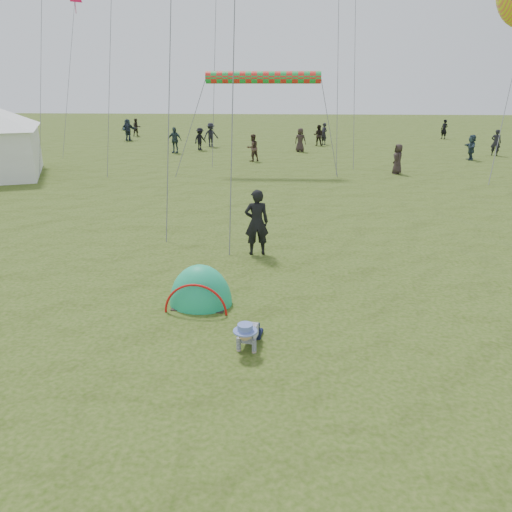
{
  "coord_description": "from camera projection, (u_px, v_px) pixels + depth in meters",
  "views": [
    {
      "loc": [
        0.99,
        -8.22,
        4.89
      ],
      "look_at": [
        0.33,
        2.76,
        1.0
      ],
      "focal_mm": 35.0,
      "sensor_mm": 36.0,
      "label": 1
    }
  ],
  "objects": [
    {
      "name": "crawling_toddler",
      "position": [
        248.0,
        333.0,
        9.55
      ],
      "size": [
        0.71,
        0.91,
        0.63
      ],
      "primitive_type": null,
      "rotation": [
        0.0,
        0.0,
        -0.17
      ],
      "color": "black",
      "rests_on": "ground"
    },
    {
      "name": "rainbow_tube_kite",
      "position": [
        263.0,
        77.0,
        26.55
      ],
      "size": [
        6.13,
        0.64,
        0.64
      ],
      "primitive_type": "cylinder",
      "rotation": [
        0.0,
        1.57,
        0.0
      ],
      "color": "red"
    },
    {
      "name": "crowd_person_10",
      "position": [
        398.0,
        159.0,
        27.26
      ],
      "size": [
        0.59,
        0.83,
        1.61
      ],
      "primitive_type": "imported",
      "rotation": [
        0.0,
        0.0,
        4.81
      ],
      "color": "#2E2321",
      "rests_on": "ground"
    },
    {
      "name": "crowd_person_1",
      "position": [
        318.0,
        135.0,
        39.08
      ],
      "size": [
        0.88,
        0.75,
        1.59
      ],
      "primitive_type": "imported",
      "rotation": [
        0.0,
        0.0,
        2.92
      ],
      "color": "black",
      "rests_on": "ground"
    },
    {
      "name": "crowd_person_7",
      "position": [
        137.0,
        128.0,
        45.41
      ],
      "size": [
        0.98,
        0.94,
        1.58
      ],
      "primitive_type": "imported",
      "rotation": [
        0.0,
        0.0,
        0.65
      ],
      "color": "#2A231F",
      "rests_on": "ground"
    },
    {
      "name": "crowd_person_15",
      "position": [
        211.0,
        135.0,
        38.27
      ],
      "size": [
        1.34,
        1.15,
        1.8
      ],
      "primitive_type": "imported",
      "rotation": [
        0.0,
        0.0,
        0.52
      ],
      "color": "black",
      "rests_on": "ground"
    },
    {
      "name": "crowd_person_4",
      "position": [
        300.0,
        140.0,
        35.66
      ],
      "size": [
        0.94,
        0.76,
        1.66
      ],
      "primitive_type": "imported",
      "rotation": [
        0.0,
        0.0,
        2.82
      ],
      "color": "#2E2321",
      "rests_on": "ground"
    },
    {
      "name": "crowd_person_13",
      "position": [
        253.0,
        148.0,
        31.49
      ],
      "size": [
        1.03,
        1.0,
        1.68
      ],
      "primitive_type": "imported",
      "rotation": [
        0.0,
        0.0,
        3.78
      ],
      "color": "#47342B",
      "rests_on": "ground"
    },
    {
      "name": "crowd_person_8",
      "position": [
        175.0,
        140.0,
        35.04
      ],
      "size": [
        1.11,
        0.65,
        1.78
      ],
      "primitive_type": "imported",
      "rotation": [
        0.0,
        0.0,
        6.07
      ],
      "color": "#2D3E45",
      "rests_on": "ground"
    },
    {
      "name": "crowd_person_5",
      "position": [
        128.0,
        130.0,
        42.18
      ],
      "size": [
        1.12,
        1.74,
        1.8
      ],
      "primitive_type": "imported",
      "rotation": [
        0.0,
        0.0,
        1.18
      ],
      "color": "#2F444B",
      "rests_on": "ground"
    },
    {
      "name": "popup_tent",
      "position": [
        201.0,
        303.0,
        11.56
      ],
      "size": [
        1.52,
        1.28,
        1.88
      ],
      "primitive_type": "ellipsoid",
      "rotation": [
        0.0,
        0.0,
        -0.05
      ],
      "color": "teal",
      "rests_on": "ground"
    },
    {
      "name": "crowd_person_3",
      "position": [
        200.0,
        139.0,
        36.47
      ],
      "size": [
        1.1,
        1.18,
        1.6
      ],
      "primitive_type": "imported",
      "rotation": [
        0.0,
        0.0,
        0.92
      ],
      "color": "black",
      "rests_on": "ground"
    },
    {
      "name": "crowd_person_0",
      "position": [
        444.0,
        129.0,
        43.4
      ],
      "size": [
        0.7,
        0.72,
        1.66
      ],
      "primitive_type": "imported",
      "rotation": [
        0.0,
        0.0,
        5.43
      ],
      "color": "black",
      "rests_on": "ground"
    },
    {
      "name": "crowd_person_12",
      "position": [
        324.0,
        134.0,
        39.63
      ],
      "size": [
        0.7,
        0.73,
        1.69
      ],
      "primitive_type": "imported",
      "rotation": [
        0.0,
        0.0,
        5.4
      ],
      "color": "black",
      "rests_on": "ground"
    },
    {
      "name": "crowd_person_11",
      "position": [
        471.0,
        147.0,
        31.99
      ],
      "size": [
        0.53,
        1.51,
        1.61
      ],
      "primitive_type": "imported",
      "rotation": [
        0.0,
        0.0,
        4.68
      ],
      "color": "#283946",
      "rests_on": "ground"
    },
    {
      "name": "crowd_person_14",
      "position": [
        128.0,
        130.0,
        42.06
      ],
      "size": [
        1.12,
        0.65,
        1.79
      ],
      "primitive_type": "imported",
      "rotation": [
        0.0,
        0.0,
        3.35
      ],
      "color": "#283143",
      "rests_on": "ground"
    },
    {
      "name": "ground",
      "position": [
        230.0,
        354.0,
        9.42
      ],
      "size": [
        140.0,
        140.0,
        0.0
      ],
      "primitive_type": "plane",
      "color": "#25420A"
    },
    {
      "name": "crowd_person_6",
      "position": [
        496.0,
        143.0,
        33.83
      ],
      "size": [
        0.75,
        0.64,
        1.75
      ],
      "primitive_type": "imported",
      "rotation": [
        0.0,
        0.0,
        2.72
      ],
      "color": "black",
      "rests_on": "ground"
    },
    {
      "name": "crowd_person_16",
      "position": [
        33.0,
        140.0,
        35.87
      ],
      "size": [
        0.89,
        0.72,
        1.58
      ],
      "primitive_type": "imported",
      "rotation": [
        0.0,
        0.0,
        0.31
      ],
      "color": "#342421",
      "rests_on": "ground"
    },
    {
      "name": "standing_adult",
      "position": [
        257.0,
        222.0,
        14.53
      ],
      "size": [
        0.78,
        0.59,
        1.95
      ],
      "primitive_type": "imported",
      "rotation": [
        0.0,
        0.0,
        3.33
      ],
      "color": "black",
      "rests_on": "ground"
    }
  ]
}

